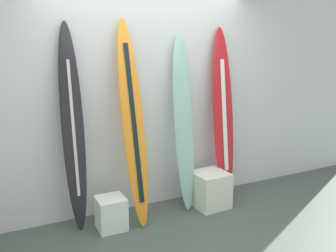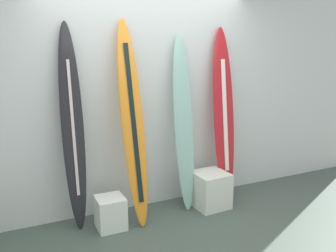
# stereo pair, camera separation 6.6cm
# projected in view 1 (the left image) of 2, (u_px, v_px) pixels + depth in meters

# --- Properties ---
(wall_back) EXTENTS (7.20, 0.20, 2.80)m
(wall_back) POSITION_uv_depth(u_px,v_px,m) (143.00, 90.00, 4.33)
(wall_back) COLOR silver
(wall_back) RESTS_ON ground
(surfboard_charcoal) EXTENTS (0.23, 0.31, 2.17)m
(surfboard_charcoal) POSITION_uv_depth(u_px,v_px,m) (73.00, 131.00, 3.78)
(surfboard_charcoal) COLOR black
(surfboard_charcoal) RESTS_ON ground
(surfboard_sunset) EXTENTS (0.27, 0.55, 2.22)m
(surfboard_sunset) POSITION_uv_depth(u_px,v_px,m) (133.00, 124.00, 3.93)
(surfboard_sunset) COLOR orange
(surfboard_sunset) RESTS_ON ground
(surfboard_seafoam) EXTENTS (0.25, 0.38, 2.06)m
(surfboard_seafoam) POSITION_uv_depth(u_px,v_px,m) (183.00, 125.00, 4.29)
(surfboard_seafoam) COLOR #8BC0B4
(surfboard_seafoam) RESTS_ON ground
(surfboard_crimson) EXTENTS (0.30, 0.36, 2.14)m
(surfboard_crimson) POSITION_uv_depth(u_px,v_px,m) (223.00, 115.00, 4.54)
(surfboard_crimson) COLOR red
(surfboard_crimson) RESTS_ON ground
(display_block_left) EXTENTS (0.30, 0.30, 0.35)m
(display_block_left) POSITION_uv_depth(u_px,v_px,m) (111.00, 213.00, 3.92)
(display_block_left) COLOR white
(display_block_left) RESTS_ON ground
(display_block_center) EXTENTS (0.41, 0.41, 0.43)m
(display_block_center) POSITION_uv_depth(u_px,v_px,m) (210.00, 189.00, 4.44)
(display_block_center) COLOR silver
(display_block_center) RESTS_ON ground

